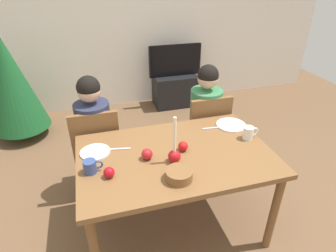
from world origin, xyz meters
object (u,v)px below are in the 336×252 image
(plate_right, at_px, (231,125))
(person_right_child, at_px, (205,124))
(chair_left, at_px, (97,147))
(apple_near_candle, at_px, (147,154))
(chair_right, at_px, (205,131))
(plate_left, at_px, (95,152))
(dining_table, at_px, (175,163))
(apple_by_right_mug, at_px, (183,146))
(bowl_walnuts, at_px, (179,175))
(mug_left, at_px, (90,167))
(mug_right, at_px, (249,133))
(christmas_tree, at_px, (11,83))
(apple_by_left_plate, at_px, (109,172))
(person_left_child, at_px, (96,140))
(tv_stand, at_px, (175,90))
(tv, at_px, (175,60))
(candle_centerpiece, at_px, (174,153))

(plate_right, bearing_deg, person_right_child, 100.95)
(chair_left, xyz_separation_m, apple_near_candle, (0.34, -0.61, 0.28))
(chair_right, height_order, plate_left, chair_right)
(dining_table, bearing_deg, plate_left, 163.06)
(chair_right, bearing_deg, apple_by_right_mug, -126.87)
(person_right_child, xyz_separation_m, bowl_walnuts, (-0.57, -0.91, 0.21))
(mug_left, height_order, mug_right, mug_right)
(person_right_child, height_order, christmas_tree, christmas_tree)
(apple_near_candle, bearing_deg, mug_right, 3.09)
(chair_left, bearing_deg, christmas_tree, 123.58)
(chair_left, distance_m, plate_right, 1.20)
(mug_right, distance_m, bowl_walnuts, 0.74)
(christmas_tree, bearing_deg, mug_left, -67.32)
(bowl_walnuts, height_order, apple_by_left_plate, apple_by_left_plate)
(person_left_child, bearing_deg, mug_left, -94.33)
(dining_table, bearing_deg, tv_stand, 72.78)
(chair_left, xyz_separation_m, plate_left, (-0.01, -0.44, 0.24))
(person_left_child, distance_m, bowl_walnuts, 1.06)
(chair_left, xyz_separation_m, christmas_tree, (-0.88, 1.32, 0.22))
(chair_left, xyz_separation_m, person_right_child, (1.05, 0.03, 0.06))
(tv, xyz_separation_m, candle_centerpiece, (-0.75, -2.39, 0.11))
(tv_stand, xyz_separation_m, apple_by_right_mug, (-0.65, -2.28, 0.55))
(chair_left, relative_size, chair_right, 1.00)
(tv_stand, bearing_deg, chair_right, -97.08)
(chair_right, xyz_separation_m, tv_stand, (0.21, 1.69, -0.27))
(plate_right, bearing_deg, mug_left, -165.34)
(tv_stand, relative_size, mug_left, 4.94)
(apple_by_left_plate, distance_m, apple_by_right_mug, 0.57)
(apple_near_candle, bearing_deg, chair_right, 40.64)
(christmas_tree, bearing_deg, plate_left, -63.83)
(plate_left, bearing_deg, tv, 59.12)
(chair_right, relative_size, mug_left, 6.94)
(apple_near_candle, bearing_deg, chair_left, 118.71)
(plate_right, xyz_separation_m, apple_by_right_mug, (-0.51, -0.24, 0.03))
(apple_near_candle, xyz_separation_m, apple_by_right_mug, (0.28, 0.03, -0.00))
(person_left_child, distance_m, apple_by_right_mug, 0.90)
(plate_left, bearing_deg, christmas_tree, 116.17)
(person_right_child, distance_m, tv, 1.68)
(tv_stand, distance_m, apple_near_candle, 2.54)
(person_right_child, relative_size, apple_near_candle, 14.56)
(person_left_child, xyz_separation_m, person_right_child, (1.05, 0.00, 0.00))
(plate_left, relative_size, apple_near_candle, 2.70)
(person_right_child, distance_m, candle_centerpiece, 0.94)
(candle_centerpiece, bearing_deg, plate_right, 29.80)
(candle_centerpiece, height_order, apple_by_left_plate, candle_centerpiece)
(christmas_tree, xyz_separation_m, plate_left, (0.87, -1.76, 0.03))
(chair_left, bearing_deg, person_left_child, 90.00)
(candle_centerpiece, bearing_deg, chair_left, 126.11)
(plate_right, xyz_separation_m, bowl_walnuts, (-0.64, -0.53, 0.03))
(dining_table, distance_m, candle_centerpiece, 0.18)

